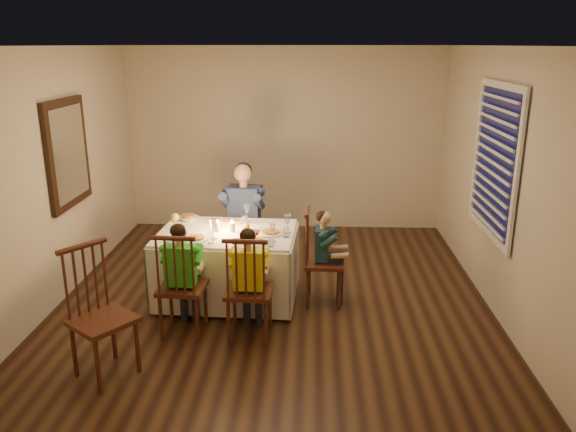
{
  "coord_description": "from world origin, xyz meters",
  "views": [
    {
      "loc": [
        0.4,
        -5.5,
        2.62
      ],
      "look_at": [
        0.14,
        0.15,
        0.88
      ],
      "focal_mm": 35.0,
      "sensor_mm": 36.0,
      "label": 1
    }
  ],
  "objects_px": {
    "chair_end": "(323,302)",
    "chair_near_right": "(250,335)",
    "child_teal": "(323,302)",
    "child_yellow": "(250,335)",
    "serving_bowl": "(189,219)",
    "chair_extra": "(109,374)",
    "dining_table": "(227,251)",
    "chair_adult": "(245,269)",
    "chair_near_left": "(185,331)",
    "adult": "(245,269)",
    "child_green": "(185,331)"
  },
  "relations": [
    {
      "from": "child_green",
      "to": "serving_bowl",
      "type": "distance_m",
      "value": 1.37
    },
    {
      "from": "adult",
      "to": "child_yellow",
      "type": "xyz_separation_m",
      "value": [
        0.24,
        -1.62,
        0.0
      ]
    },
    {
      "from": "chair_near_left",
      "to": "chair_end",
      "type": "height_order",
      "value": "same"
    },
    {
      "from": "dining_table",
      "to": "serving_bowl",
      "type": "height_order",
      "value": "serving_bowl"
    },
    {
      "from": "adult",
      "to": "dining_table",
      "type": "bearing_deg",
      "value": -89.51
    },
    {
      "from": "chair_near_right",
      "to": "chair_extra",
      "type": "distance_m",
      "value": 1.3
    },
    {
      "from": "chair_end",
      "to": "child_yellow",
      "type": "height_order",
      "value": "child_yellow"
    },
    {
      "from": "chair_near_right",
      "to": "chair_end",
      "type": "xyz_separation_m",
      "value": [
        0.7,
        0.75,
        0.0
      ]
    },
    {
      "from": "chair_adult",
      "to": "child_teal",
      "type": "height_order",
      "value": "chair_adult"
    },
    {
      "from": "chair_near_left",
      "to": "chair_end",
      "type": "xyz_separation_m",
      "value": [
        1.33,
        0.69,
        0.0
      ]
    },
    {
      "from": "chair_near_left",
      "to": "child_green",
      "type": "relative_size",
      "value": 0.94
    },
    {
      "from": "chair_near_left",
      "to": "chair_near_right",
      "type": "relative_size",
      "value": 1.0
    },
    {
      "from": "dining_table",
      "to": "chair_end",
      "type": "relative_size",
      "value": 1.46
    },
    {
      "from": "chair_near_left",
      "to": "adult",
      "type": "relative_size",
      "value": 0.78
    },
    {
      "from": "chair_near_left",
      "to": "adult",
      "type": "xyz_separation_m",
      "value": [
        0.39,
        1.56,
        0.0
      ]
    },
    {
      "from": "chair_near_right",
      "to": "chair_extra",
      "type": "bearing_deg",
      "value": 34.1
    },
    {
      "from": "chair_end",
      "to": "chair_extra",
      "type": "bearing_deg",
      "value": 130.41
    },
    {
      "from": "chair_adult",
      "to": "child_yellow",
      "type": "xyz_separation_m",
      "value": [
        0.24,
        -1.62,
        0.0
      ]
    },
    {
      "from": "serving_bowl",
      "to": "child_yellow",
      "type": "bearing_deg",
      "value": -55.82
    },
    {
      "from": "child_yellow",
      "to": "chair_extra",
      "type": "bearing_deg",
      "value": 34.1
    },
    {
      "from": "chair_near_left",
      "to": "child_yellow",
      "type": "distance_m",
      "value": 0.63
    },
    {
      "from": "dining_table",
      "to": "chair_near_left",
      "type": "height_order",
      "value": "dining_table"
    },
    {
      "from": "child_yellow",
      "to": "serving_bowl",
      "type": "bearing_deg",
      "value": -53.69
    },
    {
      "from": "child_teal",
      "to": "serving_bowl",
      "type": "xyz_separation_m",
      "value": [
        -1.49,
        0.42,
        0.77
      ]
    },
    {
      "from": "chair_near_right",
      "to": "child_teal",
      "type": "height_order",
      "value": "chair_near_right"
    },
    {
      "from": "chair_extra",
      "to": "serving_bowl",
      "type": "xyz_separation_m",
      "value": [
        0.31,
        1.86,
        0.77
      ]
    },
    {
      "from": "chair_adult",
      "to": "chair_extra",
      "type": "height_order",
      "value": "chair_extra"
    },
    {
      "from": "dining_table",
      "to": "child_green",
      "type": "xyz_separation_m",
      "value": [
        -0.31,
        -0.76,
        -0.53
      ]
    },
    {
      "from": "chair_end",
      "to": "adult",
      "type": "xyz_separation_m",
      "value": [
        -0.94,
        0.87,
        0.0
      ]
    },
    {
      "from": "adult",
      "to": "chair_near_right",
      "type": "bearing_deg",
      "value": -75.46
    },
    {
      "from": "chair_extra",
      "to": "child_yellow",
      "type": "relative_size",
      "value": 1.03
    },
    {
      "from": "chair_adult",
      "to": "serving_bowl",
      "type": "relative_size",
      "value": 5.32
    },
    {
      "from": "chair_extra",
      "to": "child_green",
      "type": "bearing_deg",
      "value": 4.98
    },
    {
      "from": "dining_table",
      "to": "adult",
      "type": "height_order",
      "value": "dining_table"
    },
    {
      "from": "dining_table",
      "to": "adult",
      "type": "distance_m",
      "value": 0.97
    },
    {
      "from": "chair_end",
      "to": "child_green",
      "type": "distance_m",
      "value": 1.5
    },
    {
      "from": "chair_extra",
      "to": "child_green",
      "type": "relative_size",
      "value": 1.02
    },
    {
      "from": "child_teal",
      "to": "child_green",
      "type": "bearing_deg",
      "value": 119.43
    },
    {
      "from": "chair_near_left",
      "to": "child_green",
      "type": "bearing_deg",
      "value": -0.0
    },
    {
      "from": "child_green",
      "to": "child_yellow",
      "type": "bearing_deg",
      "value": 178.02
    },
    {
      "from": "chair_near_right",
      "to": "adult",
      "type": "xyz_separation_m",
      "value": [
        -0.24,
        1.62,
        0.0
      ]
    },
    {
      "from": "chair_near_left",
      "to": "chair_extra",
      "type": "relative_size",
      "value": 0.93
    },
    {
      "from": "chair_near_right",
      "to": "chair_end",
      "type": "distance_m",
      "value": 1.02
    },
    {
      "from": "serving_bowl",
      "to": "chair_end",
      "type": "bearing_deg",
      "value": -15.8
    },
    {
      "from": "dining_table",
      "to": "serving_bowl",
      "type": "distance_m",
      "value": 0.64
    },
    {
      "from": "child_yellow",
      "to": "child_green",
      "type": "bearing_deg",
      "value": -2.83
    },
    {
      "from": "child_green",
      "to": "child_yellow",
      "type": "relative_size",
      "value": 1.02
    },
    {
      "from": "child_green",
      "to": "child_yellow",
      "type": "height_order",
      "value": "child_green"
    },
    {
      "from": "chair_near_right",
      "to": "child_teal",
      "type": "distance_m",
      "value": 1.02
    },
    {
      "from": "chair_end",
      "to": "chair_near_right",
      "type": "bearing_deg",
      "value": 138.84
    }
  ]
}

